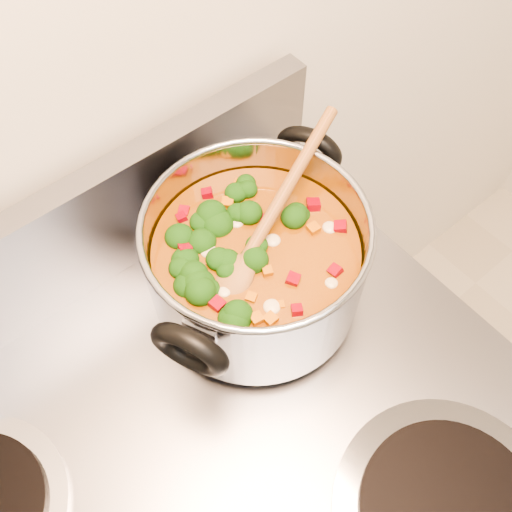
# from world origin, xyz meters

# --- Properties ---
(stockpot) EXTENTS (0.30, 0.24, 0.15)m
(stockpot) POSITION_xyz_m (0.25, 1.32, 1.00)
(stockpot) COLOR #A5A6AD
(stockpot) RESTS_ON electric_range
(wooden_spoon) EXTENTS (0.24, 0.11, 0.08)m
(wooden_spoon) POSITION_xyz_m (0.26, 1.32, 1.04)
(wooden_spoon) COLOR brown
(wooden_spoon) RESTS_ON stockpot
(cooktop_crumbs) EXTENTS (0.02, 0.01, 0.01)m
(cooktop_crumbs) POSITION_xyz_m (0.32, 1.19, 0.92)
(cooktop_crumbs) COLOR black
(cooktop_crumbs) RESTS_ON electric_range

